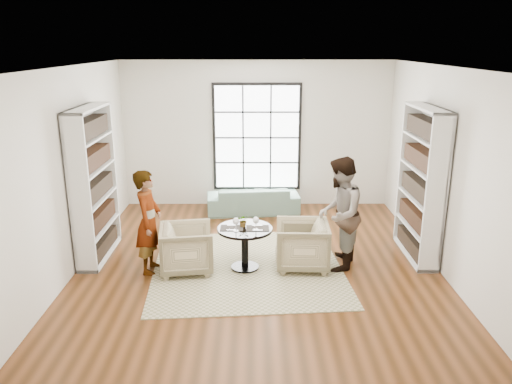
{
  "coord_description": "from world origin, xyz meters",
  "views": [
    {
      "loc": [
        -0.05,
        -7.2,
        3.31
      ],
      "look_at": [
        -0.03,
        0.4,
        1.04
      ],
      "focal_mm": 35.0,
      "sensor_mm": 36.0,
      "label": 1
    }
  ],
  "objects_px": {
    "pedestal_table": "(245,239)",
    "armchair_left": "(187,249)",
    "person_left": "(149,222)",
    "wine_glass_left": "(236,222)",
    "flower_centerpiece": "(243,221)",
    "person_right": "(339,214)",
    "wine_glass_right": "(256,221)",
    "sofa": "(253,199)",
    "armchair_right": "(302,245)"
  },
  "relations": [
    {
      "from": "armchair_left",
      "to": "pedestal_table",
      "type": "bearing_deg",
      "value": -94.38
    },
    {
      "from": "pedestal_table",
      "to": "wine_glass_right",
      "type": "distance_m",
      "value": 0.38
    },
    {
      "from": "person_left",
      "to": "wine_glass_left",
      "type": "height_order",
      "value": "person_left"
    },
    {
      "from": "flower_centerpiece",
      "to": "wine_glass_right",
      "type": "bearing_deg",
      "value": -38.59
    },
    {
      "from": "pedestal_table",
      "to": "armchair_right",
      "type": "xyz_separation_m",
      "value": [
        0.87,
        0.05,
        -0.12
      ]
    },
    {
      "from": "armchair_right",
      "to": "person_left",
      "type": "relative_size",
      "value": 0.51
    },
    {
      "from": "pedestal_table",
      "to": "armchair_left",
      "type": "bearing_deg",
      "value": -176.07
    },
    {
      "from": "armchair_right",
      "to": "armchair_left",
      "type": "bearing_deg",
      "value": -84.16
    },
    {
      "from": "pedestal_table",
      "to": "wine_glass_right",
      "type": "height_order",
      "value": "wine_glass_right"
    },
    {
      "from": "person_left",
      "to": "wine_glass_left",
      "type": "distance_m",
      "value": 1.3
    },
    {
      "from": "flower_centerpiece",
      "to": "person_right",
      "type": "bearing_deg",
      "value": -0.13
    },
    {
      "from": "sofa",
      "to": "armchair_right",
      "type": "bearing_deg",
      "value": 100.91
    },
    {
      "from": "wine_glass_left",
      "to": "flower_centerpiece",
      "type": "height_order",
      "value": "wine_glass_left"
    },
    {
      "from": "armchair_left",
      "to": "person_right",
      "type": "distance_m",
      "value": 2.34
    },
    {
      "from": "wine_glass_left",
      "to": "wine_glass_right",
      "type": "height_order",
      "value": "wine_glass_left"
    },
    {
      "from": "armchair_right",
      "to": "wine_glass_left",
      "type": "relative_size",
      "value": 3.82
    },
    {
      "from": "armchair_left",
      "to": "armchair_right",
      "type": "xyz_separation_m",
      "value": [
        1.74,
        0.11,
        0.01
      ]
    },
    {
      "from": "person_right",
      "to": "wine_glass_left",
      "type": "xyz_separation_m",
      "value": [
        -1.54,
        -0.2,
        -0.05
      ]
    },
    {
      "from": "pedestal_table",
      "to": "wine_glass_right",
      "type": "bearing_deg",
      "value": -29.55
    },
    {
      "from": "person_right",
      "to": "flower_centerpiece",
      "type": "bearing_deg",
      "value": -72.9
    },
    {
      "from": "sofa",
      "to": "armchair_left",
      "type": "xyz_separation_m",
      "value": [
        -0.99,
        -2.72,
        0.09
      ]
    },
    {
      "from": "pedestal_table",
      "to": "armchair_left",
      "type": "xyz_separation_m",
      "value": [
        -0.87,
        -0.06,
        -0.13
      ]
    },
    {
      "from": "armchair_left",
      "to": "person_right",
      "type": "height_order",
      "value": "person_right"
    },
    {
      "from": "sofa",
      "to": "armchair_left",
      "type": "bearing_deg",
      "value": 65.0
    },
    {
      "from": "person_left",
      "to": "wine_glass_left",
      "type": "relative_size",
      "value": 7.48
    },
    {
      "from": "armchair_left",
      "to": "wine_glass_right",
      "type": "height_order",
      "value": "wine_glass_right"
    },
    {
      "from": "armchair_left",
      "to": "flower_centerpiece",
      "type": "height_order",
      "value": "flower_centerpiece"
    },
    {
      "from": "sofa",
      "to": "person_right",
      "type": "relative_size",
      "value": 1.07
    },
    {
      "from": "pedestal_table",
      "to": "flower_centerpiece",
      "type": "xyz_separation_m",
      "value": [
        -0.02,
        0.05,
        0.27
      ]
    },
    {
      "from": "armchair_left",
      "to": "wine_glass_right",
      "type": "distance_m",
      "value": 1.13
    },
    {
      "from": "armchair_left",
      "to": "wine_glass_left",
      "type": "relative_size",
      "value": 3.74
    },
    {
      "from": "armchair_left",
      "to": "flower_centerpiece",
      "type": "xyz_separation_m",
      "value": [
        0.85,
        0.11,
        0.4
      ]
    },
    {
      "from": "armchair_left",
      "to": "sofa",
      "type": "bearing_deg",
      "value": -28.24
    },
    {
      "from": "pedestal_table",
      "to": "person_left",
      "type": "xyz_separation_m",
      "value": [
        -1.42,
        -0.06,
        0.3
      ]
    },
    {
      "from": "pedestal_table",
      "to": "person_right",
      "type": "xyz_separation_m",
      "value": [
        1.42,
        0.05,
        0.38
      ]
    },
    {
      "from": "sofa",
      "to": "person_left",
      "type": "bearing_deg",
      "value": 55.48
    },
    {
      "from": "pedestal_table",
      "to": "person_right",
      "type": "height_order",
      "value": "person_right"
    },
    {
      "from": "person_right",
      "to": "flower_centerpiece",
      "type": "xyz_separation_m",
      "value": [
        -1.44,
        0.0,
        -0.1
      ]
    },
    {
      "from": "sofa",
      "to": "armchair_right",
      "type": "relative_size",
      "value": 2.3
    },
    {
      "from": "pedestal_table",
      "to": "person_left",
      "type": "distance_m",
      "value": 1.45
    },
    {
      "from": "armchair_right",
      "to": "flower_centerpiece",
      "type": "relative_size",
      "value": 4.22
    },
    {
      "from": "wine_glass_left",
      "to": "flower_centerpiece",
      "type": "bearing_deg",
      "value": 62.05
    },
    {
      "from": "sofa",
      "to": "person_left",
      "type": "relative_size",
      "value": 1.18
    },
    {
      "from": "armchair_left",
      "to": "wine_glass_right",
      "type": "xyz_separation_m",
      "value": [
        1.04,
        -0.03,
        0.46
      ]
    },
    {
      "from": "pedestal_table",
      "to": "flower_centerpiece",
      "type": "height_order",
      "value": "flower_centerpiece"
    },
    {
      "from": "person_right",
      "to": "person_left",
      "type": "bearing_deg",
      "value": -70.53
    },
    {
      "from": "armchair_left",
      "to": "wine_glass_left",
      "type": "xyz_separation_m",
      "value": [
        0.74,
        -0.08,
        0.46
      ]
    },
    {
      "from": "wine_glass_left",
      "to": "flower_centerpiece",
      "type": "xyz_separation_m",
      "value": [
        0.11,
        0.2,
        -0.06
      ]
    },
    {
      "from": "wine_glass_right",
      "to": "person_right",
      "type": "bearing_deg",
      "value": 6.66
    },
    {
      "from": "armchair_right",
      "to": "person_right",
      "type": "xyz_separation_m",
      "value": [
        0.55,
        0.0,
        0.5
      ]
    }
  ]
}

